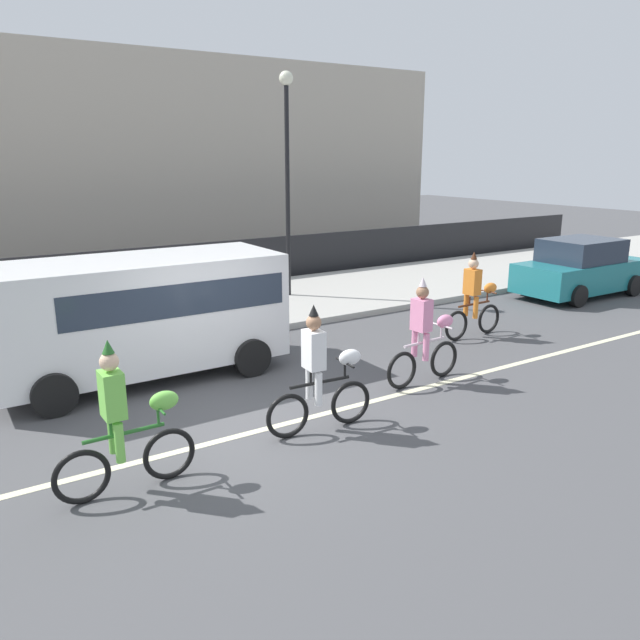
# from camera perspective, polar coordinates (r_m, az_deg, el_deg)

# --- Properties ---
(ground_plane) EXTENTS (80.00, 80.00, 0.00)m
(ground_plane) POSITION_cam_1_polar(r_m,az_deg,el_deg) (9.79, -6.74, -8.93)
(ground_plane) COLOR #4C4C4F
(road_centre_line) EXTENTS (36.00, 0.14, 0.01)m
(road_centre_line) POSITION_cam_1_polar(r_m,az_deg,el_deg) (9.38, -5.37, -9.97)
(road_centre_line) COLOR beige
(road_centre_line) RESTS_ON ground
(sidewalk_curb) EXTENTS (60.00, 5.00, 0.15)m
(sidewalk_curb) POSITION_cam_1_polar(r_m,az_deg,el_deg) (15.58, -17.34, -0.15)
(sidewalk_curb) COLOR #ADAAA3
(sidewalk_curb) RESTS_ON ground
(fence_line) EXTENTS (40.00, 0.08, 1.40)m
(fence_line) POSITION_cam_1_polar(r_m,az_deg,el_deg) (18.20, -19.99, 3.74)
(fence_line) COLOR black
(fence_line) RESTS_ON ground
(building_backdrop) EXTENTS (28.00, 8.00, 7.46)m
(building_backdrop) POSITION_cam_1_polar(r_m,az_deg,el_deg) (26.70, -21.01, 13.49)
(building_backdrop) COLOR #B2A899
(building_backdrop) RESTS_ON ground
(parade_cyclist_lime) EXTENTS (1.72, 0.50, 1.92)m
(parade_cyclist_lime) POSITION_cam_1_polar(r_m,az_deg,el_deg) (7.80, -17.40, -9.22)
(parade_cyclist_lime) COLOR black
(parade_cyclist_lime) RESTS_ON ground
(parade_cyclist_zebra) EXTENTS (1.72, 0.50, 1.92)m
(parade_cyclist_zebra) POSITION_cam_1_polar(r_m,az_deg,el_deg) (9.02, 0.07, -5.16)
(parade_cyclist_zebra) COLOR black
(parade_cyclist_zebra) RESTS_ON ground
(parade_cyclist_pink) EXTENTS (1.72, 0.50, 1.92)m
(parade_cyclist_pink) POSITION_cam_1_polar(r_m,az_deg,el_deg) (11.08, 9.60, -1.54)
(parade_cyclist_pink) COLOR black
(parade_cyclist_pink) RESTS_ON ground
(parade_cyclist_orange) EXTENTS (1.72, 0.50, 1.92)m
(parade_cyclist_orange) POSITION_cam_1_polar(r_m,az_deg,el_deg) (14.13, 13.97, 1.79)
(parade_cyclist_orange) COLOR black
(parade_cyclist_orange) RESTS_ON ground
(parked_van_white) EXTENTS (5.00, 2.22, 2.18)m
(parked_van_white) POSITION_cam_1_polar(r_m,az_deg,el_deg) (11.56, -15.85, 1.03)
(parked_van_white) COLOR white
(parked_van_white) RESTS_ON ground
(parked_car_teal) EXTENTS (4.10, 1.92, 1.64)m
(parked_car_teal) POSITION_cam_1_polar(r_m,az_deg,el_deg) (19.33, 22.74, 4.33)
(parked_car_teal) COLOR #1E727A
(parked_car_teal) RESTS_ON ground
(street_lamp_post) EXTENTS (0.36, 0.36, 5.86)m
(street_lamp_post) POSITION_cam_1_polar(r_m,az_deg,el_deg) (17.02, -3.03, 15.04)
(street_lamp_post) COLOR black
(street_lamp_post) RESTS_ON sidewalk_curb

